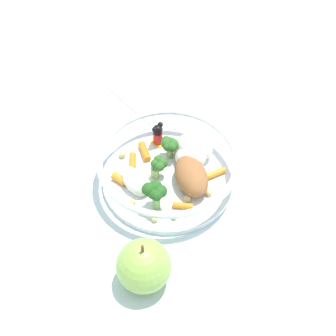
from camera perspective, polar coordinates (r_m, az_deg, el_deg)
name	(u,v)px	position (r m, az deg, el deg)	size (l,w,h in m)	color
ground_plane	(155,181)	(0.79, -1.42, -1.43)	(2.40, 2.40, 0.00)	silver
food_container	(171,168)	(0.77, 0.31, 0.05)	(0.21, 0.21, 0.06)	white
loose_apple	(144,266)	(0.67, -2.71, -10.80)	(0.07, 0.07, 0.08)	#8CB74C
folded_napkin	(152,90)	(0.94, -1.75, 8.67)	(0.14, 0.12, 0.01)	white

